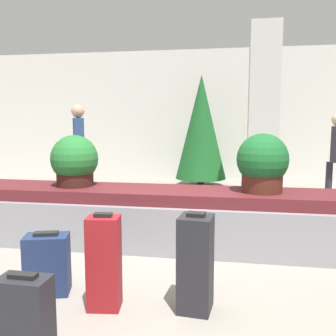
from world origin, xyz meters
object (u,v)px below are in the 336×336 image
at_px(suitcase_3, 25,313).
at_px(suitcase_0, 47,264).
at_px(potted_plant_0, 75,162).
at_px(decorated_tree, 201,127).
at_px(pillar, 263,113).
at_px(traveler_1, 79,142).
at_px(suitcase_2, 196,263).
at_px(suitcase_5, 104,262).
at_px(potted_plant_1, 262,163).

bearing_deg(suitcase_3, suitcase_0, 108.52).
height_order(potted_plant_0, decorated_tree, decorated_tree).
height_order(pillar, traveler_1, pillar).
height_order(suitcase_0, potted_plant_0, potted_plant_0).
bearing_deg(decorated_tree, potted_plant_0, -106.57).
xyz_separation_m(suitcase_2, decorated_tree, (-0.43, 5.56, 0.94)).
bearing_deg(potted_plant_0, suitcase_5, -59.94).
height_order(suitcase_5, potted_plant_0, potted_plant_0).
height_order(suitcase_0, traveler_1, traveler_1).
height_order(potted_plant_1, decorated_tree, decorated_tree).
distance_m(potted_plant_0, decorated_tree, 4.23).
xyz_separation_m(suitcase_5, potted_plant_1, (1.30, 1.60, 0.62)).
bearing_deg(pillar, suitcase_2, -100.45).
xyz_separation_m(suitcase_3, potted_plant_1, (1.62, 2.20, 0.75)).
height_order(pillar, potted_plant_0, pillar).
height_order(suitcase_0, potted_plant_1, potted_plant_1).
bearing_deg(potted_plant_1, potted_plant_0, 179.74).
distance_m(potted_plant_0, traveler_1, 2.59).
distance_m(suitcase_5, potted_plant_1, 2.15).
bearing_deg(traveler_1, pillar, 68.74).
height_order(suitcase_3, potted_plant_1, potted_plant_1).
bearing_deg(suitcase_2, suitcase_3, -140.70).
bearing_deg(decorated_tree, suitcase_5, -92.74).
relative_size(suitcase_3, potted_plant_0, 0.82).
relative_size(suitcase_5, decorated_tree, 0.31).
bearing_deg(potted_plant_0, potted_plant_1, -0.26).
distance_m(suitcase_3, potted_plant_0, 2.40).
bearing_deg(pillar, potted_plant_0, -130.87).
bearing_deg(suitcase_3, pillar, 70.94).
bearing_deg(decorated_tree, suitcase_0, -98.63).
xyz_separation_m(suitcase_0, decorated_tree, (0.83, 5.49, 1.06)).
bearing_deg(traveler_1, suitcase_2, 5.49).
relative_size(pillar, potted_plant_0, 5.13).
bearing_deg(suitcase_3, suitcase_2, 34.84).
relative_size(pillar, traveler_1, 1.81).
relative_size(suitcase_2, potted_plant_1, 1.18).
bearing_deg(suitcase_5, suitcase_0, 157.15).
bearing_deg(traveler_1, potted_plant_0, -6.15).
bearing_deg(suitcase_2, decorated_tree, 99.84).
bearing_deg(suitcase_5, pillar, 64.13).
bearing_deg(suitcase_0, traveler_1, 93.24).
distance_m(traveler_1, decorated_tree, 2.73).
bearing_deg(suitcase_3, traveler_1, 109.83).
bearing_deg(pillar, traveler_1, -173.12).
distance_m(suitcase_3, traveler_1, 4.94).
xyz_separation_m(potted_plant_0, decorated_tree, (1.20, 4.04, 0.35)).
height_order(suitcase_3, decorated_tree, decorated_tree).
distance_m(suitcase_2, decorated_tree, 5.66).
height_order(pillar, suitcase_5, pillar).
distance_m(suitcase_2, suitcase_5, 0.71).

